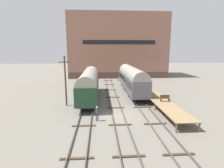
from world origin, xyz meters
TOP-DOWN VIEW (x-y plane):
  - ground_plane at (0.00, 0.00)m, footprint 200.00×200.00m
  - track_left at (-4.02, 0.00)m, footprint 2.60×60.00m
  - track_middle at (0.00, 0.00)m, footprint 2.60×60.00m
  - track_right at (4.02, 0.00)m, footprint 2.60×60.00m
  - train_car_green at (-4.02, 8.31)m, footprint 3.02×16.39m
  - train_car_grey at (4.02, 12.42)m, footprint 3.00×17.61m
  - station_platform at (6.69, 1.72)m, footprint 2.71×14.11m
  - bench at (7.09, 2.45)m, footprint 1.40×0.40m
  - person_worker at (-2.57, -1.62)m, footprint 0.32×0.32m
  - utility_pole at (-7.33, 4.73)m, footprint 1.80×0.24m
  - warehouse_building at (3.59, 37.74)m, footprint 30.59×13.61m

SIDE VIEW (x-z plane):
  - ground_plane at x=0.00m, z-range 0.00..0.00m
  - track_left at x=-4.02m, z-range 0.01..0.27m
  - track_middle at x=0.00m, z-range 0.01..0.27m
  - track_right at x=4.02m, z-range 0.01..0.27m
  - station_platform at x=6.69m, z-range 0.46..1.53m
  - person_worker at x=-2.57m, z-range 0.20..2.04m
  - bench at x=7.09m, z-range 1.10..2.01m
  - train_car_green at x=-4.02m, z-range 0.33..5.37m
  - train_car_grey at x=4.02m, z-range 0.35..5.50m
  - utility_pole at x=-7.33m, z-range 0.16..7.66m
  - warehouse_building at x=3.59m, z-range 0.00..19.58m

